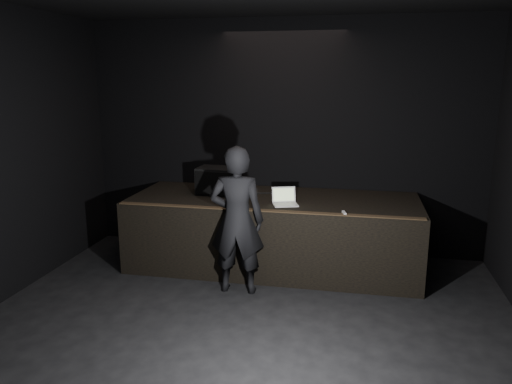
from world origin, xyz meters
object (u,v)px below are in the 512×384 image
object	(u,v)px
beer_can	(242,197)
person	(237,220)
stage_riser	(273,232)
laptop	(285,200)
stage_monitor	(218,181)

from	to	relation	value
beer_can	person	world-z (taller)	person
stage_riser	person	size ratio (longest dim) A/B	2.16
laptop	stage_riser	bearing A→B (deg)	102.86
stage_riser	beer_can	bearing A→B (deg)	-132.13
person	stage_riser	bearing A→B (deg)	-111.74
stage_riser	stage_monitor	xyz separation A→B (m)	(-0.82, 0.08, 0.69)
stage_riser	beer_can	distance (m)	0.80
laptop	beer_can	bearing A→B (deg)	168.52
stage_riser	laptop	xyz separation A→B (m)	(0.20, -0.33, 0.56)
stage_monitor	laptop	bearing A→B (deg)	-18.72
stage_riser	person	world-z (taller)	person
stage_riser	stage_monitor	size ratio (longest dim) A/B	6.67
stage_monitor	laptop	xyz separation A→B (m)	(1.03, -0.41, -0.14)
stage_riser	beer_can	size ratio (longest dim) A/B	23.40
laptop	beer_can	size ratio (longest dim) A/B	2.28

